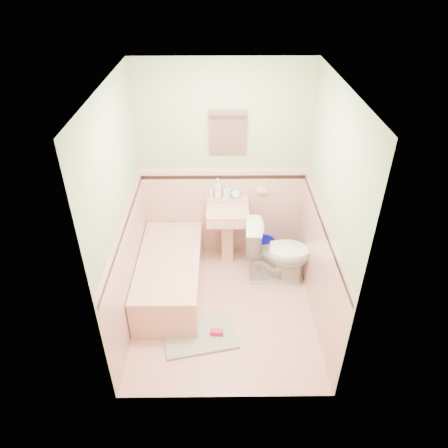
{
  "coord_description": "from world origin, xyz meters",
  "views": [
    {
      "loc": [
        -0.04,
        -3.38,
        3.43
      ],
      "look_at": [
        0.0,
        0.25,
        1.0
      ],
      "focal_mm": 33.33,
      "sensor_mm": 36.0,
      "label": 1
    }
  ],
  "objects_px": {
    "bathtub": "(170,275)",
    "medicine_cabinet": "(228,132)",
    "soap_bottle_right": "(236,192)",
    "bucket": "(263,249)",
    "shoe": "(217,332)",
    "soap_bottle_mid": "(227,192)",
    "toilet": "(278,252)",
    "sink": "(227,237)",
    "soap_bottle_left": "(218,189)"
  },
  "relations": [
    {
      "from": "soap_bottle_left",
      "to": "toilet",
      "type": "distance_m",
      "value": 1.05
    },
    {
      "from": "bathtub",
      "to": "soap_bottle_right",
      "type": "bearing_deg",
      "value": 42.29
    },
    {
      "from": "bathtub",
      "to": "soap_bottle_right",
      "type": "relative_size",
      "value": 9.97
    },
    {
      "from": "soap_bottle_right",
      "to": "bucket",
      "type": "bearing_deg",
      "value": -11.85
    },
    {
      "from": "bathtub",
      "to": "toilet",
      "type": "relative_size",
      "value": 1.88
    },
    {
      "from": "bathtub",
      "to": "shoe",
      "type": "distance_m",
      "value": 0.92
    },
    {
      "from": "shoe",
      "to": "soap_bottle_left",
      "type": "bearing_deg",
      "value": 93.23
    },
    {
      "from": "soap_bottle_left",
      "to": "shoe",
      "type": "height_order",
      "value": "soap_bottle_left"
    },
    {
      "from": "medicine_cabinet",
      "to": "bucket",
      "type": "relative_size",
      "value": 1.81
    },
    {
      "from": "soap_bottle_left",
      "to": "sink",
      "type": "bearing_deg",
      "value": -56.99
    },
    {
      "from": "bathtub",
      "to": "medicine_cabinet",
      "type": "relative_size",
      "value": 3.11
    },
    {
      "from": "toilet",
      "to": "sink",
      "type": "bearing_deg",
      "value": 65.94
    },
    {
      "from": "bucket",
      "to": "soap_bottle_left",
      "type": "bearing_deg",
      "value": 172.47
    },
    {
      "from": "sink",
      "to": "soap_bottle_left",
      "type": "height_order",
      "value": "soap_bottle_left"
    },
    {
      "from": "toilet",
      "to": "soap_bottle_left",
      "type": "bearing_deg",
      "value": 59.07
    },
    {
      "from": "soap_bottle_left",
      "to": "shoe",
      "type": "bearing_deg",
      "value": -90.67
    },
    {
      "from": "soap_bottle_mid",
      "to": "shoe",
      "type": "height_order",
      "value": "soap_bottle_mid"
    },
    {
      "from": "toilet",
      "to": "bucket",
      "type": "distance_m",
      "value": 0.51
    },
    {
      "from": "shoe",
      "to": "soap_bottle_right",
      "type": "bearing_deg",
      "value": 84.57
    },
    {
      "from": "soap_bottle_left",
      "to": "bucket",
      "type": "bearing_deg",
      "value": -7.53
    },
    {
      "from": "soap_bottle_left",
      "to": "soap_bottle_mid",
      "type": "height_order",
      "value": "soap_bottle_left"
    },
    {
      "from": "sink",
      "to": "toilet",
      "type": "height_order",
      "value": "sink"
    },
    {
      "from": "soap_bottle_mid",
      "to": "soap_bottle_right",
      "type": "bearing_deg",
      "value": 0.0
    },
    {
      "from": "bathtub",
      "to": "sink",
      "type": "xyz_separation_m",
      "value": [
        0.68,
        0.53,
        0.18
      ]
    },
    {
      "from": "medicine_cabinet",
      "to": "bucket",
      "type": "xyz_separation_m",
      "value": [
        0.47,
        -0.11,
        -1.57
      ]
    },
    {
      "from": "bathtub",
      "to": "bucket",
      "type": "xyz_separation_m",
      "value": [
        1.15,
        0.63,
        -0.09
      ]
    },
    {
      "from": "bathtub",
      "to": "medicine_cabinet",
      "type": "bearing_deg",
      "value": 47.42
    },
    {
      "from": "soap_bottle_left",
      "to": "shoe",
      "type": "relative_size",
      "value": 1.85
    },
    {
      "from": "bucket",
      "to": "soap_bottle_mid",
      "type": "bearing_deg",
      "value": 170.69
    },
    {
      "from": "toilet",
      "to": "medicine_cabinet",
      "type": "bearing_deg",
      "value": 52.49
    },
    {
      "from": "medicine_cabinet",
      "to": "shoe",
      "type": "distance_m",
      "value": 2.2
    },
    {
      "from": "sink",
      "to": "medicine_cabinet",
      "type": "relative_size",
      "value": 1.67
    },
    {
      "from": "bucket",
      "to": "bathtub",
      "type": "bearing_deg",
      "value": -151.22
    },
    {
      "from": "medicine_cabinet",
      "to": "bathtub",
      "type": "bearing_deg",
      "value": -132.58
    },
    {
      "from": "soap_bottle_mid",
      "to": "medicine_cabinet",
      "type": "bearing_deg",
      "value": 84.37
    },
    {
      "from": "medicine_cabinet",
      "to": "soap_bottle_mid",
      "type": "bearing_deg",
      "value": -95.63
    },
    {
      "from": "shoe",
      "to": "soap_bottle_mid",
      "type": "bearing_deg",
      "value": 88.67
    },
    {
      "from": "soap_bottle_mid",
      "to": "toilet",
      "type": "distance_m",
      "value": 0.95
    },
    {
      "from": "medicine_cabinet",
      "to": "soap_bottle_mid",
      "type": "relative_size",
      "value": 2.75
    },
    {
      "from": "soap_bottle_mid",
      "to": "soap_bottle_left",
      "type": "bearing_deg",
      "value": 180.0
    },
    {
      "from": "bathtub",
      "to": "soap_bottle_right",
      "type": "distance_m",
      "value": 1.27
    },
    {
      "from": "sink",
      "to": "bucket",
      "type": "distance_m",
      "value": 0.55
    },
    {
      "from": "soap_bottle_left",
      "to": "toilet",
      "type": "xyz_separation_m",
      "value": [
        0.72,
        -0.5,
        -0.59
      ]
    },
    {
      "from": "sink",
      "to": "soap_bottle_left",
      "type": "relative_size",
      "value": 3.14
    },
    {
      "from": "medicine_cabinet",
      "to": "soap_bottle_left",
      "type": "distance_m",
      "value": 0.72
    },
    {
      "from": "soap_bottle_mid",
      "to": "sink",
      "type": "bearing_deg",
      "value": -89.06
    },
    {
      "from": "shoe",
      "to": "toilet",
      "type": "bearing_deg",
      "value": 55.62
    },
    {
      "from": "soap_bottle_right",
      "to": "soap_bottle_mid",
      "type": "bearing_deg",
      "value": 180.0
    },
    {
      "from": "medicine_cabinet",
      "to": "soap_bottle_right",
      "type": "bearing_deg",
      "value": -16.6
    },
    {
      "from": "soap_bottle_left",
      "to": "soap_bottle_right",
      "type": "distance_m",
      "value": 0.22
    }
  ]
}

